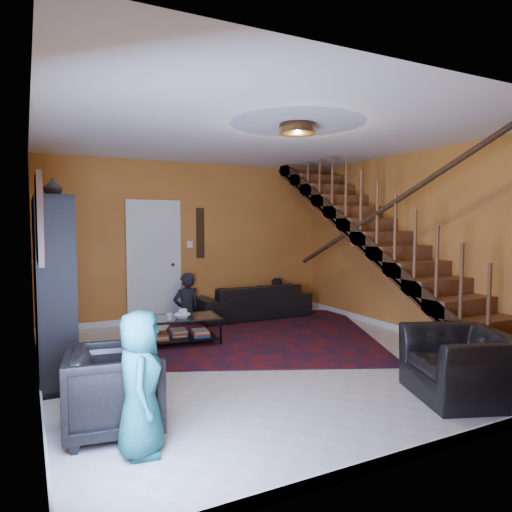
{
  "coord_description": "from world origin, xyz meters",
  "views": [
    {
      "loc": [
        -2.67,
        -5.08,
        1.71
      ],
      "look_at": [
        0.1,
        0.4,
        1.28
      ],
      "focal_mm": 32.0,
      "sensor_mm": 36.0,
      "label": 1
    }
  ],
  "objects": [
    {
      "name": "person_adult_b",
      "position": [
        1.5,
        2.35,
        0.12
      ],
      "size": [
        0.61,
        0.5,
        1.15
      ],
      "primitive_type": "imported",
      "rotation": [
        0.0,
        0.0,
        3.02
      ],
      "color": "black",
      "rests_on": "sofa"
    },
    {
      "name": "rug",
      "position": [
        0.63,
        1.13,
        0.01
      ],
      "size": [
        4.36,
        4.59,
        0.02
      ],
      "primitive_type": "cube",
      "rotation": [
        0.0,
        0.0,
        -0.42
      ],
      "color": "#4F0E0F",
      "rests_on": "floor"
    },
    {
      "name": "ceiling_fixture",
      "position": [
        0.0,
        -0.8,
        2.74
      ],
      "size": [
        0.4,
        0.4,
        0.1
      ],
      "primitive_type": "cylinder",
      "color": "#3F2814",
      "rests_on": "room"
    },
    {
      "name": "door",
      "position": [
        -0.7,
        2.73,
        1.02
      ],
      "size": [
        0.82,
        0.05,
        2.05
      ],
      "primitive_type": "cube",
      "color": "silver",
      "rests_on": "floor"
    },
    {
      "name": "vase",
      "position": [
        -2.41,
        0.1,
        2.1
      ],
      "size": [
        0.18,
        0.18,
        0.19
      ],
      "primitive_type": "imported",
      "color": "#999999",
      "rests_on": "bookshelf"
    },
    {
      "name": "person_adult_a",
      "position": [
        -0.25,
        2.35,
        0.22
      ],
      "size": [
        0.51,
        0.36,
        1.33
      ],
      "primitive_type": "imported",
      "rotation": [
        0.0,
        0.0,
        3.23
      ],
      "color": "black",
      "rests_on": "sofa"
    },
    {
      "name": "cup_b",
      "position": [
        -0.95,
        0.94,
        0.45
      ],
      "size": [
        0.12,
        0.12,
        0.09
      ],
      "primitive_type": "imported",
      "rotation": [
        0.0,
        0.0,
        0.35
      ],
      "color": "#999999",
      "rests_on": "coffee_table"
    },
    {
      "name": "bookshelf",
      "position": [
        -2.4,
        0.6,
        0.96
      ],
      "size": [
        0.35,
        1.8,
        2.0
      ],
      "color": "black",
      "rests_on": "floor"
    },
    {
      "name": "floor",
      "position": [
        0.0,
        0.0,
        0.0
      ],
      "size": [
        5.5,
        5.5,
        0.0
      ],
      "primitive_type": "plane",
      "color": "beige",
      "rests_on": "ground"
    },
    {
      "name": "staircase",
      "position": [
        2.12,
        -0.0,
        1.4
      ],
      "size": [
        0.95,
        5.02,
        3.18
      ],
      "color": "brown",
      "rests_on": "floor"
    },
    {
      "name": "framed_picture",
      "position": [
        -2.57,
        -0.9,
        1.75
      ],
      "size": [
        0.04,
        0.74,
        0.74
      ],
      "primitive_type": "cube",
      "color": "maroon",
      "rests_on": "room"
    },
    {
      "name": "popcorn_bucket",
      "position": [
        -2.1,
        -1.26,
        0.1
      ],
      "size": [
        0.15,
        0.15,
        0.15
      ],
      "primitive_type": "cylinder",
      "rotation": [
        0.0,
        0.0,
        0.09
      ],
      "color": "red",
      "rests_on": "rug"
    },
    {
      "name": "room",
      "position": [
        -1.33,
        1.33,
        0.05
      ],
      "size": [
        5.5,
        5.5,
        5.5
      ],
      "color": "#C97D2C",
      "rests_on": "ground"
    },
    {
      "name": "wall_hanging",
      "position": [
        0.15,
        2.73,
        1.55
      ],
      "size": [
        0.14,
        0.03,
        0.9
      ],
      "primitive_type": "cube",
      "color": "black",
      "rests_on": "room"
    },
    {
      "name": "person_child",
      "position": [
        -1.95,
        -1.76,
        0.54
      ],
      "size": [
        0.46,
        0.59,
        1.08
      ],
      "primitive_type": "imported",
      "rotation": [
        0.0,
        0.0,
        1.34
      ],
      "color": "#185D5D",
      "rests_on": "armchair_left"
    },
    {
      "name": "bowl",
      "position": [
        -0.76,
        0.97,
        0.43
      ],
      "size": [
        0.3,
        0.3,
        0.06
      ],
      "primitive_type": "imported",
      "rotation": [
        0.0,
        0.0,
        -0.34
      ],
      "color": "#999999",
      "rests_on": "coffee_table"
    },
    {
      "name": "sofa",
      "position": [
        0.99,
        2.3,
        0.31
      ],
      "size": [
        2.12,
        0.85,
        0.61
      ],
      "primitive_type": "imported",
      "rotation": [
        0.0,
        0.0,
        3.16
      ],
      "color": "black",
      "rests_on": "floor"
    },
    {
      "name": "armchair_right",
      "position": [
        1.12,
        -2.07,
        0.33
      ],
      "size": [
        1.18,
        1.26,
        0.66
      ],
      "primitive_type": "imported",
      "rotation": [
        0.0,
        0.0,
        -1.94
      ],
      "color": "black",
      "rests_on": "floor"
    },
    {
      "name": "coffee_table",
      "position": [
        -0.76,
        1.07,
        0.23
      ],
      "size": [
        1.14,
        0.77,
        0.41
      ],
      "rotation": [
        0.0,
        0.0,
        -0.15
      ],
      "color": "black",
      "rests_on": "floor"
    },
    {
      "name": "armchair_left",
      "position": [
        -2.05,
        -1.3,
        0.35
      ],
      "size": [
        0.88,
        0.86,
        0.7
      ],
      "primitive_type": "imported",
      "rotation": [
        0.0,
        0.0,
        1.42
      ],
      "color": "black",
      "rests_on": "floor"
    },
    {
      "name": "cup_a",
      "position": [
        -0.71,
        1.1,
        0.46
      ],
      "size": [
        0.16,
        0.16,
        0.1
      ],
      "primitive_type": "imported",
      "rotation": [
        0.0,
        0.0,
        -0.25
      ],
      "color": "#999999",
      "rests_on": "coffee_table"
    }
  ]
}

